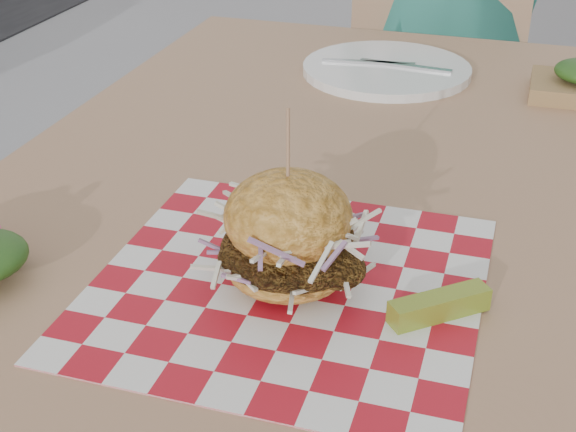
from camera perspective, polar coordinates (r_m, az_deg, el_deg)
name	(u,v)px	position (r m, az deg, el deg)	size (l,w,h in m)	color
patio_table	(330,220)	(1.03, 2.98, -0.29)	(0.80, 1.20, 0.75)	tan
patio_chair	(426,74)	(1.95, 9.77, 9.95)	(0.46, 0.47, 0.95)	tan
paper_liner	(288,284)	(0.76, 0.00, -4.86)	(0.36, 0.36, 0.00)	#B51220
sandwich	(288,238)	(0.74, 0.00, -1.61)	(0.16, 0.16, 0.18)	gold
pickle_spear	(439,306)	(0.73, 10.71, -6.28)	(0.10, 0.02, 0.02)	olive
place_setting	(387,69)	(1.32, 7.02, 10.32)	(0.27, 0.27, 0.02)	white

